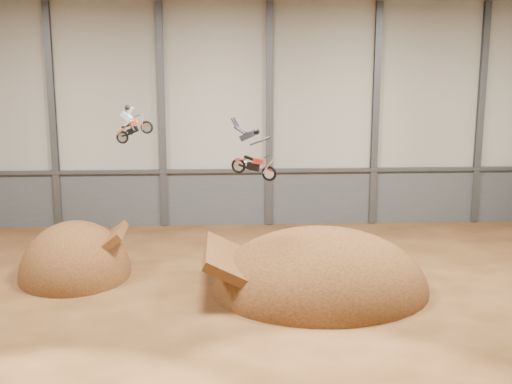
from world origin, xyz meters
TOP-DOWN VIEW (x-y plane):
  - floor at (0.00, 0.00)m, footprint 40.00×40.00m
  - back_wall at (0.00, 15.00)m, footprint 40.00×0.10m
  - lower_band_back at (0.00, 14.90)m, footprint 39.80×0.18m
  - steel_rail at (0.00, 14.75)m, footprint 39.80×0.35m
  - steel_column_1 at (-10.00, 14.80)m, footprint 0.40×0.36m
  - steel_column_2 at (-3.33, 14.80)m, footprint 0.40×0.36m
  - steel_column_3 at (3.33, 14.80)m, footprint 0.40×0.36m
  - steel_column_4 at (10.00, 14.80)m, footprint 0.40×0.36m
  - steel_column_5 at (16.67, 14.80)m, footprint 0.40×0.36m
  - takeoff_ramp at (-7.14, 5.50)m, footprint 5.59×6.45m
  - landing_ramp at (5.03, 2.82)m, footprint 10.36×9.17m
  - fmx_rider_a at (-3.67, 4.66)m, footprint 2.59×1.30m
  - fmx_rider_b at (1.74, 1.83)m, footprint 3.30×1.96m

SIDE VIEW (x-z plane):
  - floor at x=0.00m, z-range 0.00..0.00m
  - takeoff_ramp at x=-7.14m, z-range -2.80..2.80m
  - landing_ramp at x=5.03m, z-range -2.99..2.99m
  - lower_band_back at x=0.00m, z-range 0.00..3.50m
  - steel_rail at x=0.00m, z-range 3.45..3.65m
  - back_wall at x=0.00m, z-range 0.00..14.00m
  - steel_column_1 at x=-10.00m, z-range 0.05..13.95m
  - steel_column_2 at x=-3.33m, z-range 0.05..13.95m
  - steel_column_3 at x=3.33m, z-range 0.05..13.95m
  - steel_column_4 at x=10.00m, z-range 0.05..13.95m
  - steel_column_5 at x=16.67m, z-range 0.05..13.95m
  - fmx_rider_b at x=1.74m, z-range 5.59..8.49m
  - fmx_rider_a at x=-3.67m, z-range 6.86..9.25m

